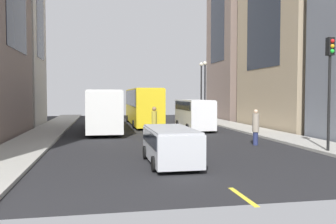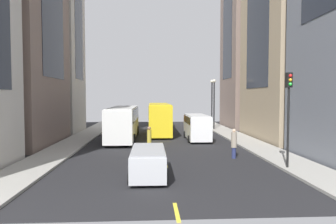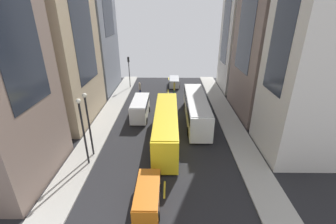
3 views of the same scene
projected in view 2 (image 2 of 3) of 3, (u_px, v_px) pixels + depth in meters
The scene contains 22 objects.
ground_plane at pixel (160, 138), 32.67m from camera, with size 43.50×43.50×0.00m, color black.
sidewalk_west at pixel (81, 138), 32.21m from camera, with size 2.85×44.00×0.15m, color #9E9B93.
sidewalk_east at pixel (237, 137), 33.13m from camera, with size 2.85×44.00×0.15m, color #9E9B93.
lane_stripe_0 at pixel (177, 212), 11.73m from camera, with size 0.16×2.00×0.01m, color yellow.
lane_stripe_1 at pixel (166, 164), 20.11m from camera, with size 0.16×2.00×0.01m, color yellow.
lane_stripe_2 at pixel (162, 144), 28.49m from camera, with size 0.16×2.00×0.01m, color yellow.
lane_stripe_3 at pixel (159, 134), 36.86m from camera, with size 0.16×2.00×0.01m, color yellow.
lane_stripe_4 at pixel (158, 127), 45.24m from camera, with size 0.16×2.00×0.01m, color yellow.
lane_stripe_5 at pixel (157, 122), 53.62m from camera, with size 0.16×2.00×0.01m, color yellow.
building_west_2 at pixel (51, 14), 37.87m from camera, with size 6.76×7.30×29.36m.
building_east_1 at pixel (291, 25), 31.63m from camera, with size 7.12×11.68×23.79m.
building_east_2 at pixel (253, 19), 43.78m from camera, with size 7.43×9.06×31.26m.
city_bus_white at pixel (124, 120), 32.06m from camera, with size 2.80×12.34×3.35m.
streetcar_yellow at pixel (159, 116), 37.34m from camera, with size 2.70×12.50×3.59m.
delivery_van_white at pixel (197, 125), 31.33m from camera, with size 2.25×6.06×2.58m.
car_orange_0 at pixel (165, 119), 46.80m from camera, with size 1.96×4.50×1.64m.
car_silver_1 at pixel (148, 160), 16.84m from camera, with size 2.02×4.53×1.57m.
pedestrian_crossing_mid at pixel (234, 143), 21.96m from camera, with size 0.40×0.40×2.13m.
pedestrian_waiting_curb at pixel (149, 141), 21.77m from camera, with size 0.31×0.31×2.32m.
traffic_light_near_corner at pixel (289, 102), 18.38m from camera, with size 0.32×0.44×5.72m.
streetlamp_near at pixel (212, 98), 42.11m from camera, with size 0.44×0.44×6.62m.
streetlamp_far at pixel (214, 98), 40.63m from camera, with size 0.44×0.44×6.60m.
Camera 2 is at (-0.97, -32.49, 4.42)m, focal length 32.75 mm.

